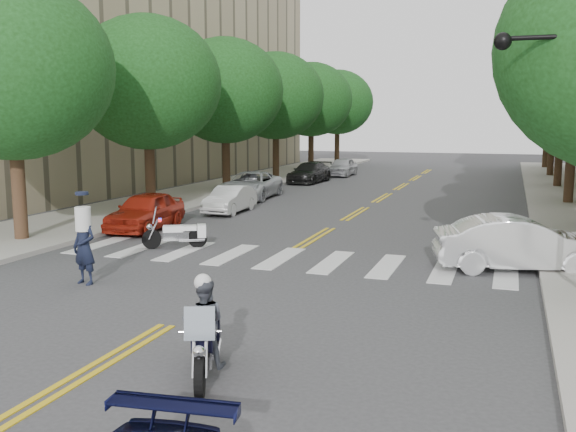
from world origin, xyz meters
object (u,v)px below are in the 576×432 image
at_px(motorcycle_police, 204,330).
at_px(officer_standing, 84,247).
at_px(motorcycle_parked, 180,234).
at_px(convertible, 520,244).

xyz_separation_m(motorcycle_police, officer_standing, (-5.30, 4.17, 0.18)).
height_order(motorcycle_police, officer_standing, officer_standing).
height_order(motorcycle_police, motorcycle_parked, motorcycle_police).
bearing_deg(convertible, officer_standing, 102.56).
height_order(officer_standing, convertible, officer_standing).
distance_m(motorcycle_police, convertible, 10.24).
xyz_separation_m(motorcycle_police, motorcycle_parked, (-5.27, 8.89, -0.28)).
relative_size(officer_standing, convertible, 0.42).
distance_m(motorcycle_parked, convertible, 9.98).
bearing_deg(motorcycle_parked, convertible, -116.68).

